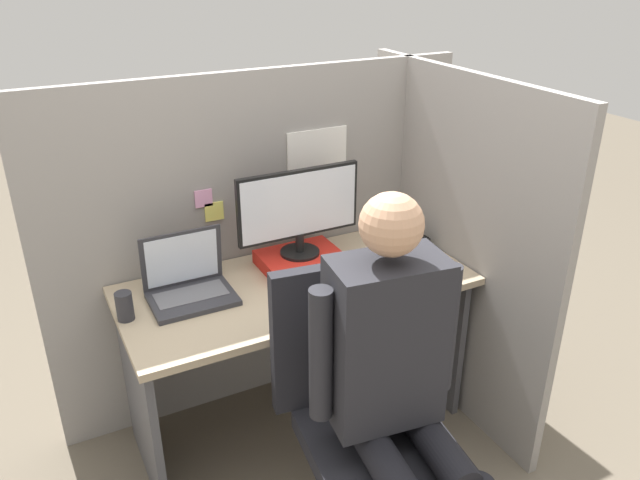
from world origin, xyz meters
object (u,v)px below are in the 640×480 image
(monitor, at_px, (299,208))
(office_chair, at_px, (361,412))
(laptop, at_px, (189,286))
(stapler, at_px, (416,239))
(person, at_px, (398,378))
(carrot_toy, at_px, (396,287))
(pen_cup, at_px, (125,306))
(paper_box, at_px, (300,259))

(monitor, height_order, office_chair, monitor)
(laptop, height_order, stapler, laptop)
(office_chair, bearing_deg, stapler, 44.48)
(stapler, xyz_separation_m, person, (-0.65, -0.82, 0.03))
(carrot_toy, bearing_deg, pen_cup, 163.98)
(stapler, relative_size, office_chair, 0.14)
(carrot_toy, distance_m, office_chair, 0.54)
(person, height_order, pen_cup, person)
(office_chair, height_order, pen_cup, office_chair)
(paper_box, xyz_separation_m, person, (-0.10, -0.88, 0.02))
(monitor, height_order, pen_cup, monitor)
(paper_box, height_order, pen_cup, pen_cup)
(paper_box, bearing_deg, stapler, -5.86)
(paper_box, distance_m, carrot_toy, 0.44)
(paper_box, bearing_deg, carrot_toy, -57.58)
(paper_box, distance_m, pen_cup, 0.74)
(laptop, distance_m, stapler, 1.04)
(laptop, distance_m, pen_cup, 0.25)
(laptop, distance_m, office_chair, 0.80)
(carrot_toy, bearing_deg, monitor, 122.22)
(monitor, xyz_separation_m, laptop, (-0.49, -0.05, -0.21))
(monitor, distance_m, office_chair, 0.86)
(paper_box, distance_m, laptop, 0.49)
(monitor, height_order, laptop, monitor)
(office_chair, bearing_deg, paper_box, 80.57)
(stapler, relative_size, carrot_toy, 1.01)
(monitor, relative_size, stapler, 3.69)
(monitor, bearing_deg, paper_box, -90.00)
(laptop, relative_size, stapler, 2.21)
(carrot_toy, relative_size, office_chair, 0.14)
(pen_cup, bearing_deg, stapler, 1.50)
(carrot_toy, xyz_separation_m, office_chair, (-0.35, -0.35, -0.21))
(stapler, distance_m, office_chair, 0.96)
(stapler, relative_size, person, 0.11)
(paper_box, bearing_deg, person, -96.32)
(laptop, xyz_separation_m, person, (0.39, -0.83, 0.00))
(monitor, xyz_separation_m, carrot_toy, (0.23, -0.37, -0.24))
(pen_cup, bearing_deg, paper_box, 6.98)
(stapler, xyz_separation_m, carrot_toy, (-0.32, -0.31, -0.00))
(stapler, height_order, person, person)
(person, bearing_deg, pen_cup, 129.05)
(office_chair, distance_m, pen_cup, 0.91)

